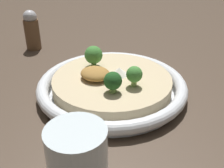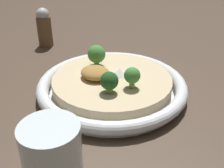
% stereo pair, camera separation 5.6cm
% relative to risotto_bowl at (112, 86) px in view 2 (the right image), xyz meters
% --- Properties ---
extents(ground_plane, '(6.00, 6.00, 0.00)m').
position_rel_risotto_bowl_xyz_m(ground_plane, '(0.00, 0.00, -0.02)').
color(ground_plane, '#47382B').
extents(risotto_bowl, '(0.30, 0.30, 0.04)m').
position_rel_risotto_bowl_xyz_m(risotto_bowl, '(0.00, 0.00, 0.00)').
color(risotto_bowl, silver).
rests_on(risotto_bowl, ground_plane).
extents(cheese_sprinkle, '(0.04, 0.04, 0.02)m').
position_rel_risotto_bowl_xyz_m(cheese_sprinkle, '(-0.01, -0.02, 0.03)').
color(cheese_sprinkle, white).
rests_on(cheese_sprinkle, risotto_bowl).
extents(crispy_onion_garnish, '(0.06, 0.05, 0.02)m').
position_rel_risotto_bowl_xyz_m(crispy_onion_garnish, '(0.03, 0.02, 0.03)').
color(crispy_onion_garnish, '#A37538').
rests_on(crispy_onion_garnish, risotto_bowl).
extents(broccoli_front_right, '(0.04, 0.04, 0.05)m').
position_rel_risotto_bowl_xyz_m(broccoli_front_right, '(0.06, -0.02, 0.04)').
color(broccoli_front_right, '#668E47').
rests_on(broccoli_front_right, risotto_bowl).
extents(broccoli_back, '(0.03, 0.03, 0.04)m').
position_rel_risotto_bowl_xyz_m(broccoli_back, '(-0.03, 0.05, 0.04)').
color(broccoli_back, '#759E4C').
rests_on(broccoli_back, risotto_bowl).
extents(broccoli_left, '(0.03, 0.03, 0.04)m').
position_rel_risotto_bowl_xyz_m(broccoli_left, '(-0.05, 0.01, 0.04)').
color(broccoli_left, '#84A856').
rests_on(broccoli_left, risotto_bowl).
extents(drinking_glass, '(0.07, 0.07, 0.11)m').
position_rel_risotto_bowl_xyz_m(drinking_glass, '(-0.11, 0.24, 0.04)').
color(drinking_glass, silver).
rests_on(drinking_glass, ground_plane).
extents(pepper_shaker, '(0.04, 0.04, 0.11)m').
position_rel_risotto_bowl_xyz_m(pepper_shaker, '(0.31, -0.08, 0.04)').
color(pepper_shaker, brown).
rests_on(pepper_shaker, ground_plane).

